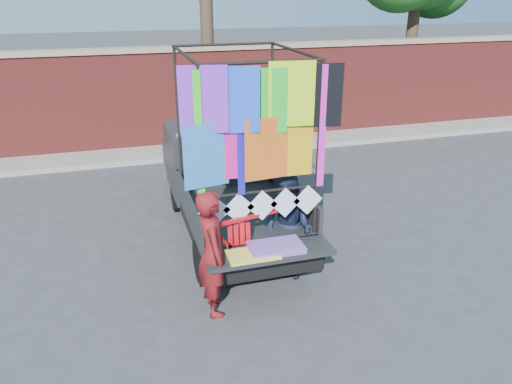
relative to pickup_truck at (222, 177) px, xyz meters
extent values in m
plane|color=#38383A|center=(-0.01, -2.26, -0.81)|extent=(90.00, 90.00, 0.00)
cube|color=maroon|center=(-0.01, 4.74, 0.44)|extent=(30.00, 0.35, 2.50)
cube|color=gray|center=(-0.01, 4.74, 1.74)|extent=(30.00, 0.45, 0.12)
cube|color=gray|center=(-0.01, 4.04, -0.75)|extent=(30.00, 1.20, 0.12)
cylinder|color=#38281C|center=(0.99, 5.94, 1.92)|extent=(0.36, 0.36, 5.46)
cylinder|color=#38281C|center=(7.49, 5.94, 1.47)|extent=(0.36, 0.36, 4.55)
cylinder|color=black|center=(-0.74, 0.57, -0.49)|extent=(0.21, 0.63, 0.63)
cylinder|color=black|center=(-0.74, -2.01, -0.49)|extent=(0.21, 0.63, 0.63)
cylinder|color=black|center=(0.75, 0.57, -0.49)|extent=(0.21, 0.63, 0.63)
cylinder|color=black|center=(0.75, -2.01, -0.49)|extent=(0.21, 0.63, 0.63)
cube|color=black|center=(0.00, -0.76, -0.33)|extent=(1.62, 4.01, 0.29)
cube|color=black|center=(0.00, -1.48, -0.06)|extent=(1.72, 2.20, 0.10)
cube|color=black|center=(-0.84, -1.48, 0.15)|extent=(0.06, 2.20, 0.43)
cube|color=black|center=(0.84, -1.48, 0.15)|extent=(0.06, 2.20, 0.43)
cube|color=black|center=(0.00, -0.40, 0.15)|extent=(1.72, 0.06, 0.43)
cube|color=black|center=(0.00, 0.53, 0.19)|extent=(1.72, 1.53, 1.19)
cube|color=#8C9EAD|center=(0.00, 0.10, 0.58)|extent=(1.53, 0.06, 0.53)
cube|color=#8C9EAD|center=(0.00, 1.24, 0.38)|extent=(1.53, 0.10, 0.67)
cube|color=black|center=(0.00, 1.58, -0.05)|extent=(1.67, 0.86, 0.53)
cube|color=black|center=(0.00, -2.82, -0.05)|extent=(1.72, 0.53, 0.06)
cube|color=black|center=(0.00, -2.60, -0.41)|extent=(1.77, 0.14, 0.17)
cylinder|color=black|center=(-0.78, -2.48, 1.18)|extent=(0.05, 0.05, 2.39)
cylinder|color=black|center=(-0.78, -0.48, 1.18)|extent=(0.05, 0.05, 2.39)
cylinder|color=black|center=(0.78, -2.48, 1.18)|extent=(0.05, 0.05, 2.39)
cylinder|color=black|center=(0.78, -0.48, 1.18)|extent=(0.05, 0.05, 2.39)
cylinder|color=black|center=(0.00, -2.48, 2.37)|extent=(1.62, 0.04, 0.04)
cylinder|color=black|center=(0.00, -0.48, 2.37)|extent=(1.62, 0.04, 0.04)
cylinder|color=black|center=(-0.78, -1.48, 2.37)|extent=(0.04, 2.05, 0.04)
cylinder|color=black|center=(0.78, -1.48, 2.37)|extent=(0.04, 2.05, 0.04)
cylinder|color=black|center=(0.00, -2.48, 0.70)|extent=(1.62, 0.04, 0.04)
cube|color=#822BDB|center=(-0.72, -2.50, 1.94)|extent=(0.59, 0.01, 0.81)
cube|color=#1C4EFF|center=(-0.36, -2.54, 1.94)|extent=(0.59, 0.01, 0.81)
cube|color=green|center=(0.00, -2.50, 1.94)|extent=(0.59, 0.01, 0.81)
cube|color=#B8EA18|center=(0.36, -2.54, 1.94)|extent=(0.59, 0.01, 0.81)
cube|color=black|center=(0.72, -2.50, 1.94)|extent=(0.59, 0.01, 0.81)
cube|color=blue|center=(-0.72, -2.54, 1.32)|extent=(0.59, 0.01, 0.81)
cube|color=#D41783|center=(-0.36, -2.50, 1.32)|extent=(0.59, 0.01, 0.81)
cube|color=#D95C19|center=(0.00, -2.54, 1.32)|extent=(0.59, 0.01, 0.81)
cube|color=gold|center=(0.36, -2.50, 1.32)|extent=(0.59, 0.01, 0.81)
cube|color=#30E51C|center=(-0.81, -2.52, 1.51)|extent=(0.10, 0.01, 1.62)
cube|color=#DA24BA|center=(0.81, -2.52, 1.51)|extent=(0.10, 0.01, 1.62)
cube|color=#1815C4|center=(-0.29, -2.52, 1.51)|extent=(0.10, 0.01, 1.62)
cube|color=silver|center=(-0.65, -2.51, 0.51)|extent=(0.43, 0.01, 0.43)
cube|color=silver|center=(-0.32, -2.51, 0.51)|extent=(0.43, 0.01, 0.43)
cube|color=silver|center=(0.00, -2.51, 0.51)|extent=(0.43, 0.01, 0.43)
cube|color=silver|center=(0.33, -2.51, 0.51)|extent=(0.43, 0.01, 0.43)
cube|color=silver|center=(0.65, -2.51, 0.51)|extent=(0.43, 0.01, 0.43)
cube|color=#D52F6E|center=(0.10, -2.82, 0.02)|extent=(0.72, 0.43, 0.08)
cube|color=#E9E049|center=(-0.24, -2.88, 0.00)|extent=(0.67, 0.38, 0.04)
imported|color=maroon|center=(-0.75, -2.79, 0.05)|extent=(0.43, 0.64, 1.72)
imported|color=#161D37|center=(0.47, -2.24, -0.01)|extent=(0.93, 0.98, 1.59)
cube|color=red|center=(-0.14, -2.51, 0.37)|extent=(0.99, 0.28, 0.04)
cube|color=red|center=(-0.46, -2.53, 0.05)|extent=(0.06, 0.02, 0.58)
cube|color=red|center=(-0.37, -2.53, 0.03)|extent=(0.06, 0.02, 0.58)
cube|color=red|center=(-0.29, -2.53, 0.01)|extent=(0.06, 0.02, 0.58)
cube|color=red|center=(-0.20, -2.53, -0.01)|extent=(0.06, 0.02, 0.58)
camera|label=1|loc=(-1.79, -8.30, 3.22)|focal=35.00mm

